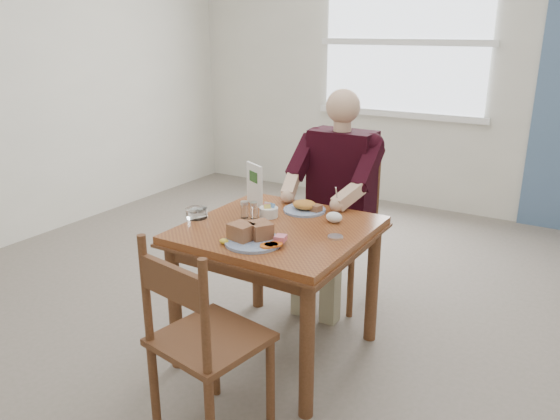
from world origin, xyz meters
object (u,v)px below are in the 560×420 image
Objects in this scene: far_plate at (305,207)px; table at (278,246)px; chair_near at (202,341)px; diner at (337,183)px; chair_far at (341,229)px; near_plate at (253,236)px.

table is at bearing -91.56° from far_plate.
diner is at bearing 92.88° from chair_near.
diner is at bearing -89.99° from chair_far.
chair_far is (0.00, 0.80, -0.16)m from table.
table is 0.97× the size of chair_near.
chair_near is at bearing -87.12° from diner.
chair_near is 0.69× the size of diner.
chair_far is 1.09m from near_plate.
near_plate is at bearing 96.57° from chair_near.
chair_near reaches higher than far_plate.
chair_near reaches higher than near_plate.
table is 0.66× the size of diner.
far_plate is (0.01, -0.42, -0.04)m from diner.
chair_far is at bearing 90.01° from diner.
table is 0.32m from far_plate.
table is 0.75m from chair_near.
table is 2.64× the size of near_plate.
table is 0.29m from near_plate.
chair_near is 1.06m from far_plate.
near_plate is 1.22× the size of far_plate.
chair_far is at bearing 90.87° from far_plate.
far_plate is at bearing -88.95° from diner.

